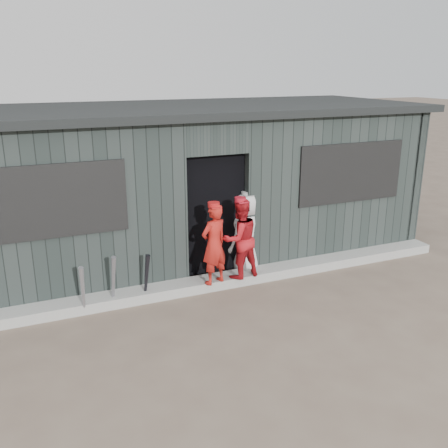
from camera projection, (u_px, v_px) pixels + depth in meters
name	position (u px, v px, depth m)	size (l,w,h in m)	color
ground	(281.00, 341.00, 6.17)	(80.00, 80.00, 0.00)	brown
curb	(223.00, 280.00, 7.74)	(8.00, 0.36, 0.15)	gray
bat_left	(83.00, 291.00, 6.64)	(0.07, 0.07, 0.79)	gray
bat_mid	(113.00, 282.00, 6.89)	(0.07, 0.07, 0.84)	gray
bat_right	(146.00, 278.00, 7.12)	(0.07, 0.07, 0.74)	black
player_red_left	(214.00, 244.00, 7.30)	(0.45, 0.29, 1.22)	#AE1C15
player_red_right	(240.00, 239.00, 7.52)	(0.60, 0.47, 1.23)	#AE151C
player_grey_back	(246.00, 234.00, 8.01)	(0.66, 0.43, 1.36)	silver
dugout	(186.00, 182.00, 8.86)	(8.30, 3.30, 2.62)	black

